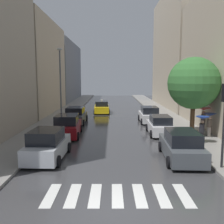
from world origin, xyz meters
The scene contains 19 objects.
ground_plane centered at (0.00, 24.00, -0.02)m, with size 28.00×72.00×0.04m, color #3A3A3D.
sidewalk_left centered at (-6.50, 24.00, 0.07)m, with size 3.00×72.00×0.15m, color gray.
sidewalk_right centered at (6.50, 24.00, 0.07)m, with size 3.00×72.00×0.15m, color gray.
crosswalk_stripes centered at (0.00, 1.38, 0.01)m, with size 5.85×2.20×0.01m.
building_left_mid centered at (-11.00, 26.78, 6.09)m, with size 6.00×16.17×12.17m, color #B2A38C.
building_left_far centered at (-11.00, 46.27, 5.86)m, with size 6.00×21.51×11.72m, color slate.
building_right_mid centered at (11.00, 34.01, 9.00)m, with size 6.00×20.78×18.01m, color #B2A38C.
parked_car_left_nearest centered at (-3.99, 6.10, 0.83)m, with size 2.20×4.33×1.80m.
parked_car_left_second centered at (-3.85, 12.09, 0.83)m, with size 2.26×4.58×1.79m.
parked_car_left_third centered at (-3.98, 17.98, 0.81)m, with size 2.17×4.38×1.74m.
parked_car_right_nearest centered at (3.82, 6.06, 0.81)m, with size 2.30×4.83×1.72m.
parked_car_right_second centered at (3.80, 12.73, 0.75)m, with size 2.02×4.14×1.61m.
parked_car_right_third centered at (3.73, 18.59, 0.79)m, with size 2.05×4.16×1.70m.
taxi_midroad centered at (-1.60, 26.04, 0.76)m, with size 2.20×4.52×1.81m.
pedestrian_near_tree centered at (6.11, 9.32, 1.52)m, with size 0.96×0.96×1.90m.
pedestrian_by_kerb centered at (7.39, 11.35, 1.51)m, with size 1.02×1.02×1.84m.
pedestrian_far_side centered at (7.39, 12.77, 1.74)m, with size 1.13×1.13×2.11m.
street_tree_right centered at (6.25, 12.02, 4.29)m, with size 4.12×4.12×6.22m.
lamp_post_left centered at (-5.55, 18.40, 4.48)m, with size 0.60×0.28×7.58m.
Camera 1 is at (-0.22, -8.67, 4.77)m, focal length 41.78 mm.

